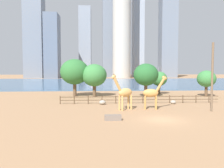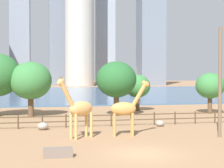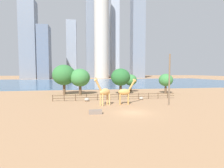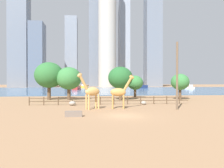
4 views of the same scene
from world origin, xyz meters
name	(u,v)px [view 1 (image 1 of 4)]	position (x,y,z in m)	size (l,w,h in m)	color
ground_plane	(113,82)	(0.00, 80.00, 0.00)	(400.00, 400.00, 0.00)	#9E7551
harbor_water	(113,82)	(0.00, 77.00, 0.10)	(180.00, 86.00, 0.20)	#3D6084
giraffe_tall	(152,93)	(0.48, 6.49, 2.27)	(3.39, 1.12, 4.77)	#C18C47
giraffe_companion	(124,92)	(-3.42, 6.14, 2.39)	(3.31, 2.45, 5.00)	tan
utility_pole	(212,77)	(7.86, 4.44, 4.48)	(0.28, 0.28, 8.96)	brown
boulder_near_fence	(173,102)	(5.05, 11.00, 0.30)	(0.84, 0.81, 0.61)	gray
boulder_by_pole	(102,102)	(-6.28, 11.08, 0.35)	(1.03, 0.93, 0.70)	gray
feeding_trough	(113,118)	(-5.36, 0.04, 0.30)	(1.80, 0.60, 0.60)	#72665B
enclosure_fence	(139,99)	(-0.32, 12.00, 0.76)	(26.12, 0.14, 1.30)	#4C3826
tree_left_large	(159,79)	(6.82, 25.58, 3.48)	(3.60, 3.60, 5.14)	brown
tree_center_broad	(146,75)	(2.67, 20.46, 4.49)	(4.98, 4.98, 6.77)	brown
tree_right_tall	(206,79)	(15.24, 20.41, 3.64)	(3.77, 3.77, 5.38)	brown
tree_left_small	(75,72)	(-11.83, 22.71, 5.06)	(5.87, 5.87, 7.73)	brown
tree_right_small	(94,75)	(-7.73, 21.82, 4.37)	(5.09, 5.09, 6.69)	brown
boat_ferry	(99,78)	(-6.47, 110.55, 0.91)	(4.70, 4.23, 4.20)	gold
boat_sailboat	(208,80)	(46.87, 80.69, 0.91)	(4.87, 3.85, 4.20)	silver
boat_tug	(93,80)	(-9.16, 76.94, 1.23)	(3.66, 7.22, 6.20)	#B22D28
boat_barge	(158,77)	(27.16, 100.51, 1.45)	(4.78, 8.82, 7.53)	navy
skyline_tower_needle	(52,46)	(-39.44, 135.28, 22.51)	(9.58, 13.95, 45.02)	slate
skyline_block_central	(85,43)	(-18.21, 168.75, 29.57)	(10.10, 15.33, 59.14)	gray
skyline_tower_glass	(108,19)	(0.93, 160.10, 48.30)	(8.31, 12.99, 96.61)	slate
skyline_block_left	(168,18)	(48.02, 147.91, 46.42)	(12.65, 11.27, 92.85)	slate
skyline_block_right	(138,27)	(27.17, 164.80, 42.73)	(8.91, 12.70, 85.46)	#939EAD
skyline_tower_short	(34,32)	(-53.38, 141.23, 33.73)	(13.25, 12.93, 67.45)	slate
skyline_block_wide	(122,17)	(10.57, 140.91, 45.23)	(13.61, 13.61, 90.47)	#B7B2A8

